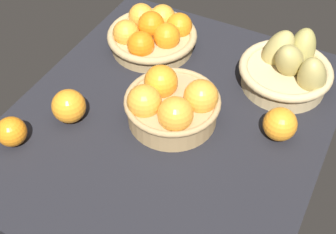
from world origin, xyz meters
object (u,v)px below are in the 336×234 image
(basket_far_left_pears, at_px, (289,69))
(basket_near_left, at_px, (152,34))
(loose_orange_front_gap, at_px, (69,106))
(loose_orange_side_gap, at_px, (11,132))
(loose_orange_back_gap, at_px, (280,124))
(basket_center, at_px, (171,105))

(basket_far_left_pears, relative_size, basket_near_left, 0.98)
(basket_far_left_pears, distance_m, loose_orange_front_gap, 0.54)
(basket_far_left_pears, distance_m, loose_orange_side_gap, 0.68)
(loose_orange_front_gap, xyz_separation_m, loose_orange_back_gap, (-0.17, 0.45, -0.00))
(basket_far_left_pears, xyz_separation_m, loose_orange_back_gap, (0.18, 0.04, -0.01))
(basket_near_left, distance_m, loose_orange_side_gap, 0.46)
(basket_near_left, bearing_deg, loose_orange_side_gap, -13.79)
(basket_near_left, bearing_deg, loose_orange_front_gap, -6.92)
(basket_far_left_pears, height_order, basket_near_left, basket_far_left_pears)
(basket_near_left, xyz_separation_m, loose_orange_front_gap, (0.33, -0.04, -0.00))
(basket_far_left_pears, xyz_separation_m, loose_orange_side_gap, (0.47, -0.49, -0.01))
(basket_center, bearing_deg, basket_far_left_pears, 141.13)
(loose_orange_back_gap, bearing_deg, basket_center, -73.85)
(basket_far_left_pears, bearing_deg, basket_center, -38.87)
(basket_center, xyz_separation_m, basket_near_left, (-0.23, -0.17, -0.01))
(basket_near_left, xyz_separation_m, loose_orange_back_gap, (0.16, 0.41, -0.00))
(basket_near_left, height_order, loose_orange_back_gap, basket_near_left)
(basket_near_left, bearing_deg, loose_orange_back_gap, 68.78)
(loose_orange_side_gap, bearing_deg, basket_center, 127.87)
(loose_orange_side_gap, bearing_deg, loose_orange_back_gap, 119.03)
(basket_center, bearing_deg, basket_near_left, -142.84)
(loose_orange_back_gap, bearing_deg, loose_orange_side_gap, -60.97)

